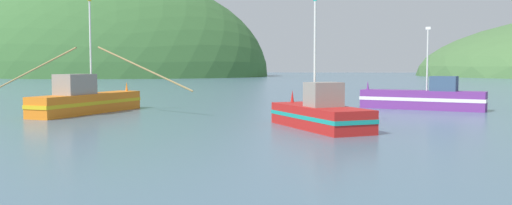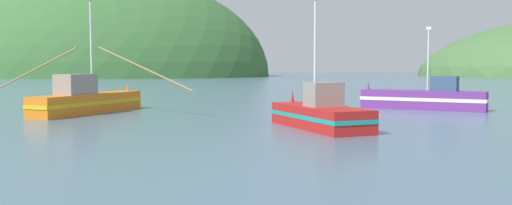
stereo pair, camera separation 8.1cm
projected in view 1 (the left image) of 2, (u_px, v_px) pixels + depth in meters
hill_far_right at (114, 76)px, 177.11m from camera, size 104.27×83.41×66.92m
fishing_boat_purple at (424, 98)px, 39.28m from camera, size 9.01×5.22×6.16m
fishing_boat_orange at (86, 100)px, 35.89m from camera, size 15.65×10.07×7.90m
fishing_boat_red at (320, 114)px, 27.20m from camera, size 5.38×7.45×6.83m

